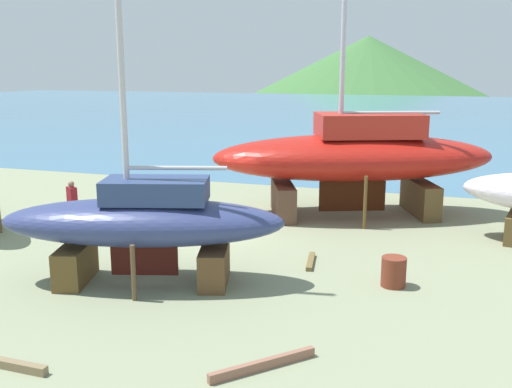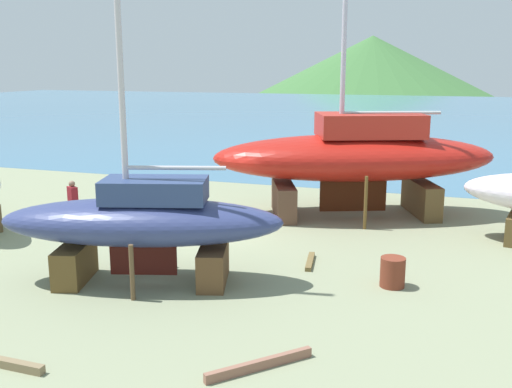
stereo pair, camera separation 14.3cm
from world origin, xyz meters
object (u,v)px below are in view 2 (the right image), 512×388
Objects in this scene: sailboat_large_starboard at (356,156)px; worker at (73,204)px; barrel_rust_far at (393,272)px; sailboat_small_center at (143,222)px.

worker is at bearing 7.01° from sailboat_large_starboard.
barrel_rust_far is (2.19, -7.25, -1.92)m from sailboat_large_starboard.
sailboat_large_starboard is at bearing 106.79° from barrel_rust_far.
sailboat_large_starboard reaches higher than worker.
sailboat_small_center is 9.94m from sailboat_large_starboard.
sailboat_small_center is 0.65× the size of sailboat_large_starboard.
sailboat_small_center is 6.49m from worker.
worker is at bearing -54.54° from sailboat_small_center.
worker is at bearing 168.97° from barrel_rust_far.
worker is (-5.06, 3.98, -0.78)m from sailboat_small_center.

